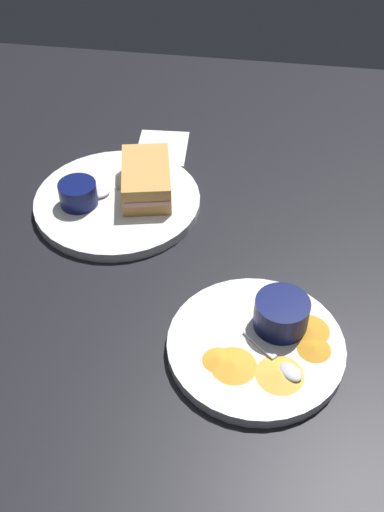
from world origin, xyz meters
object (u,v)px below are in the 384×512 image
(spoon_by_dark_ramekin, at_px, (108,191))
(ramekin_light_gravy, at_px, (282,313))
(plate_sandwich_main, at_px, (118,202))
(plate_chips_companion, at_px, (256,346))
(ramekin_dark_sauce, at_px, (78,193))
(spoon_by_gravy_ramekin, at_px, (283,365))
(sandwich_half_near, at_px, (146,179))

(spoon_by_dark_ramekin, height_order, ramekin_light_gravy, ramekin_light_gravy)
(plate_sandwich_main, distance_m, plate_chips_companion, 0.36)
(ramekin_light_gravy, bearing_deg, ramekin_dark_sauce, -121.85)
(spoon_by_dark_ramekin, distance_m, spoon_by_gravy_ramekin, 0.43)
(ramekin_light_gravy, distance_m, spoon_by_gravy_ramekin, 0.07)
(spoon_by_dark_ramekin, xyz_separation_m, spoon_by_gravy_ramekin, (0.31, 0.30, 0.00))
(plate_sandwich_main, relative_size, spoon_by_gravy_ramekin, 3.26)
(plate_sandwich_main, relative_size, plate_chips_companion, 1.18)
(sandwich_half_near, bearing_deg, spoon_by_gravy_ramekin, 36.43)
(sandwich_half_near, xyz_separation_m, ramekin_dark_sauce, (0.05, -0.10, -0.00))
(plate_sandwich_main, xyz_separation_m, ramekin_light_gravy, (0.23, 0.27, 0.03))
(ramekin_dark_sauce, height_order, ramekin_light_gravy, ramekin_light_gravy)
(sandwich_half_near, height_order, spoon_by_gravy_ramekin, sandwich_half_near)
(plate_sandwich_main, xyz_separation_m, sandwich_half_near, (-0.03, 0.04, 0.03))
(ramekin_dark_sauce, relative_size, ramekin_light_gravy, 0.85)
(sandwich_half_near, height_order, ramekin_dark_sauce, sandwich_half_near)
(sandwich_half_near, distance_m, plate_chips_companion, 0.35)
(spoon_by_gravy_ramekin, bearing_deg, sandwich_half_near, -143.57)
(ramekin_dark_sauce, bearing_deg, spoon_by_gravy_ramekin, 51.05)
(plate_sandwich_main, xyz_separation_m, spoon_by_dark_ramekin, (-0.01, -0.02, 0.01))
(ramekin_light_gravy, bearing_deg, plate_sandwich_main, -129.71)
(plate_sandwich_main, xyz_separation_m, ramekin_dark_sauce, (0.02, -0.06, 0.03))
(plate_sandwich_main, height_order, ramekin_dark_sauce, ramekin_dark_sauce)
(plate_sandwich_main, bearing_deg, spoon_by_gravy_ramekin, 43.61)
(plate_chips_companion, height_order, spoon_by_gravy_ramekin, spoon_by_gravy_ramekin)
(ramekin_light_gravy, xyz_separation_m, spoon_by_gravy_ramekin, (0.07, 0.01, -0.02))
(sandwich_half_near, xyz_separation_m, ramekin_light_gravy, (0.25, 0.23, -0.00))
(ramekin_dark_sauce, xyz_separation_m, spoon_by_gravy_ramekin, (0.27, 0.34, -0.02))
(spoon_by_dark_ramekin, distance_m, ramekin_light_gravy, 0.38)
(spoon_by_dark_ramekin, bearing_deg, plate_chips_companion, 43.99)
(sandwich_half_near, distance_m, ramekin_light_gravy, 0.34)
(sandwich_half_near, xyz_separation_m, plate_chips_companion, (0.29, 0.20, -0.03))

